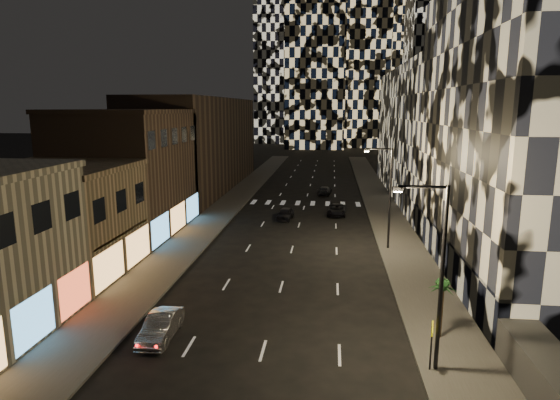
% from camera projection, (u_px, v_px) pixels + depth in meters
% --- Properties ---
extents(sidewalk_left, '(4.00, 120.00, 0.15)m').
position_uv_depth(sidewalk_left, '(232.00, 201.00, 63.67)').
color(sidewalk_left, '#47443F').
rests_on(sidewalk_left, ground).
extents(sidewalk_right, '(4.00, 120.00, 0.15)m').
position_uv_depth(sidewalk_right, '(381.00, 204.00, 61.51)').
color(sidewalk_right, '#47443F').
rests_on(sidewalk_right, ground).
extents(curb_left, '(0.20, 120.00, 0.15)m').
position_uv_depth(curb_left, '(247.00, 201.00, 63.44)').
color(curb_left, '#4C4C47').
rests_on(curb_left, ground).
extents(curb_right, '(0.20, 120.00, 0.15)m').
position_uv_depth(curb_right, '(365.00, 204.00, 61.74)').
color(curb_right, '#4C4C47').
rests_on(curb_right, ground).
extents(retail_tan, '(10.00, 10.00, 8.00)m').
position_uv_depth(retail_tan, '(60.00, 223.00, 35.38)').
color(retail_tan, '#866F50').
rests_on(retail_tan, ground).
extents(retail_brown, '(10.00, 15.00, 12.00)m').
position_uv_depth(retail_brown, '(128.00, 174.00, 47.19)').
color(retail_brown, '#4B382A').
rests_on(retail_brown, ground).
extents(retail_filler_left, '(10.00, 40.00, 14.00)m').
position_uv_depth(retail_filler_left, '(200.00, 144.00, 72.83)').
color(retail_filler_left, '#4B382A').
rests_on(retail_filler_left, ground).
extents(midrise_base, '(0.60, 25.00, 3.00)m').
position_uv_depth(midrise_base, '(445.00, 253.00, 36.12)').
color(midrise_base, '#383838').
rests_on(midrise_base, ground).
extents(plinth_right, '(2.00, 8.00, 2.00)m').
position_uv_depth(plinth_right, '(552.00, 382.00, 20.06)').
color(plinth_right, '#383838').
rests_on(plinth_right, ground).
extents(midrise_filler_right, '(16.00, 40.00, 18.00)m').
position_uv_depth(midrise_filler_right, '(451.00, 134.00, 65.53)').
color(midrise_filler_right, '#232326').
rests_on(midrise_filler_right, ground).
extents(streetlight_near, '(2.55, 0.25, 9.00)m').
position_uv_depth(streetlight_near, '(437.00, 266.00, 21.66)').
color(streetlight_near, black).
rests_on(streetlight_near, sidewalk_right).
extents(streetlight_far, '(2.55, 0.25, 9.00)m').
position_uv_depth(streetlight_far, '(388.00, 191.00, 41.17)').
color(streetlight_far, black).
rests_on(streetlight_far, sidewalk_right).
extents(car_silver_parked, '(1.52, 4.19, 1.37)m').
position_uv_depth(car_silver_parked, '(161.00, 327.00, 25.78)').
color(car_silver_parked, gray).
rests_on(car_silver_parked, ground).
extents(car_dark_midlane, '(1.95, 4.01, 1.32)m').
position_uv_depth(car_dark_midlane, '(285.00, 214.00, 53.32)').
color(car_dark_midlane, black).
rests_on(car_dark_midlane, ground).
extents(car_dark_oncoming, '(2.16, 4.40, 1.23)m').
position_uv_depth(car_dark_oncoming, '(325.00, 191.00, 68.56)').
color(car_dark_oncoming, black).
rests_on(car_dark_oncoming, ground).
extents(car_dark_rightlane, '(2.32, 4.65, 1.26)m').
position_uv_depth(car_dark_rightlane, '(337.00, 210.00, 55.53)').
color(car_dark_rightlane, black).
rests_on(car_dark_rightlane, ground).
extents(ped_sign, '(0.21, 0.83, 2.52)m').
position_uv_depth(ped_sign, '(432.00, 337.00, 22.22)').
color(ped_sign, black).
rests_on(ped_sign, sidewalk_right).
extents(palm_tree, '(1.66, 1.68, 3.30)m').
position_uv_depth(palm_tree, '(442.00, 290.00, 25.26)').
color(palm_tree, '#47331E').
rests_on(palm_tree, sidewalk_right).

